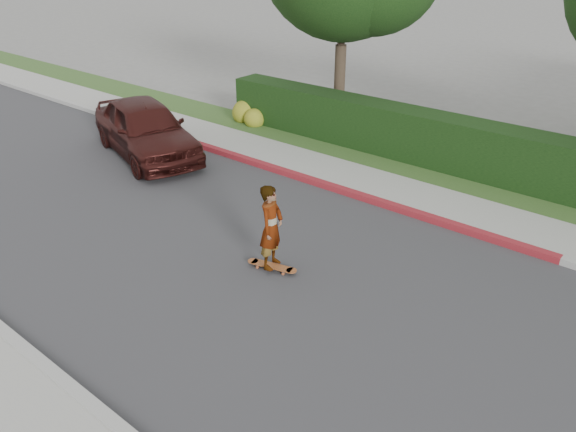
% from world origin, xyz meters
% --- Properties ---
extents(ground, '(120.00, 120.00, 0.00)m').
position_xyz_m(ground, '(0.00, 0.00, 0.00)').
color(ground, slate).
rests_on(ground, ground).
extents(road, '(60.00, 8.00, 0.01)m').
position_xyz_m(road, '(0.00, 0.00, 0.01)').
color(road, '#2D2D30').
rests_on(road, ground).
extents(curb_far, '(60.00, 0.20, 0.15)m').
position_xyz_m(curb_far, '(0.00, 4.10, 0.07)').
color(curb_far, '#9E9E99').
rests_on(curb_far, ground).
extents(curb_red_section, '(12.00, 0.21, 0.15)m').
position_xyz_m(curb_red_section, '(-5.00, 4.10, 0.08)').
color(curb_red_section, maroon).
rests_on(curb_red_section, ground).
extents(sidewalk_far, '(60.00, 1.60, 0.12)m').
position_xyz_m(sidewalk_far, '(0.00, 5.00, 0.06)').
color(sidewalk_far, gray).
rests_on(sidewalk_far, ground).
extents(planting_strip, '(60.00, 1.60, 0.10)m').
position_xyz_m(planting_strip, '(0.00, 6.60, 0.05)').
color(planting_strip, '#2D4C1E').
rests_on(planting_strip, ground).
extents(hedge, '(15.00, 1.00, 1.50)m').
position_xyz_m(hedge, '(-3.00, 7.20, 0.75)').
color(hedge, black).
rests_on(hedge, ground).
extents(flowering_shrub, '(1.40, 1.00, 0.90)m').
position_xyz_m(flowering_shrub, '(-10.01, 6.74, 0.33)').
color(flowering_shrub, '#2D4C19').
rests_on(flowering_shrub, ground).
extents(skateboard, '(1.07, 0.47, 0.10)m').
position_xyz_m(skateboard, '(-3.34, 0.24, 0.09)').
color(skateboard, '#AE562F').
rests_on(skateboard, ground).
extents(skateboarder, '(0.55, 0.71, 1.71)m').
position_xyz_m(skateboarder, '(-3.34, 0.24, 0.96)').
color(skateboarder, white).
rests_on(skateboarder, skateboard).
extents(car_maroon, '(5.20, 3.35, 1.65)m').
position_xyz_m(car_maroon, '(-10.29, 2.69, 0.82)').
color(car_maroon, '#3C1613').
rests_on(car_maroon, ground).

